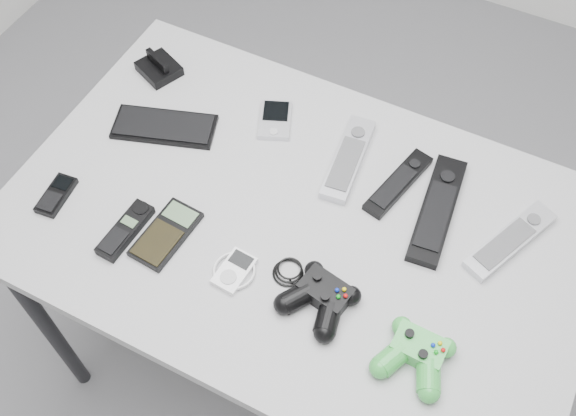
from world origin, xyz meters
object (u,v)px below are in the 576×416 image
at_px(remote_silver_b, 510,240).
at_px(calculator, 166,234).
at_px(mobile_phone, 56,195).
at_px(controller_black, 321,296).
at_px(pda, 275,120).
at_px(pda_keyboard, 164,126).
at_px(remote_black_b, 437,209).
at_px(remote_black_a, 398,183).
at_px(controller_green, 416,353).
at_px(desk, 298,237).
at_px(remote_silver_a, 348,158).
at_px(cordless_handset, 125,230).
at_px(mp3_player, 234,271).

xyz_separation_m(remote_silver_b, calculator, (-0.61, -0.29, -0.00)).
bearing_deg(remote_silver_b, mobile_phone, -136.30).
relative_size(remote_silver_b, controller_black, 1.00).
relative_size(pda, calculator, 0.70).
distance_m(pda_keyboard, mobile_phone, 0.27).
distance_m(remote_black_b, controller_black, 0.31).
bearing_deg(remote_black_b, mobile_phone, -161.84).
xyz_separation_m(remote_black_a, remote_silver_b, (0.25, -0.03, 0.00)).
bearing_deg(remote_black_a, controller_green, -50.59).
height_order(desk, remote_silver_a, remote_silver_a).
bearing_deg(pda, desk, -75.08).
distance_m(remote_silver_a, controller_black, 0.34).
distance_m(calculator, controller_green, 0.53).
height_order(pda_keyboard, pda, pda).
bearing_deg(controller_green, remote_black_a, 117.74).
bearing_deg(cordless_handset, remote_black_a, 41.67).
bearing_deg(pda_keyboard, controller_black, -43.44).
height_order(remote_silver_b, controller_green, controller_green).
relative_size(pda_keyboard, mobile_phone, 2.26).
bearing_deg(cordless_handset, pda_keyboard, 109.59).
bearing_deg(controller_green, controller_black, 174.48).
height_order(desk, remote_black_b, remote_black_b).
height_order(remote_black_a, calculator, remote_black_a).
height_order(pda_keyboard, mp3_player, mp3_player).
distance_m(mp3_player, controller_green, 0.37).
height_order(remote_silver_a, controller_green, controller_green).
xyz_separation_m(remote_silver_a, controller_black, (0.09, -0.32, 0.01)).
xyz_separation_m(desk, mobile_phone, (-0.47, -0.17, 0.08)).
xyz_separation_m(desk, remote_black_a, (0.15, 0.17, 0.08)).
height_order(remote_silver_a, cordless_handset, remote_silver_a).
xyz_separation_m(remote_silver_a, controller_green, (0.28, -0.35, 0.01)).
height_order(remote_black_a, controller_green, controller_green).
height_order(desk, cordless_handset, cordless_handset).
bearing_deg(remote_silver_a, pda_keyboard, -172.82).
bearing_deg(remote_silver_b, calculator, -130.85).
xyz_separation_m(calculator, controller_green, (0.53, -0.02, 0.01)).
relative_size(pda_keyboard, cordless_handset, 1.62).
relative_size(remote_silver_a, remote_silver_b, 1.01).
distance_m(remote_black_b, calculator, 0.54).
bearing_deg(mobile_phone, pda, 44.89).
xyz_separation_m(desk, remote_silver_a, (0.03, 0.18, 0.08)).
bearing_deg(remote_silver_a, controller_black, -81.29).
xyz_separation_m(mobile_phone, mp3_player, (0.41, 0.01, -0.00)).
bearing_deg(cordless_handset, remote_black_b, 34.25).
distance_m(remote_silver_a, mobile_phone, 0.61).
height_order(calculator, controller_green, controller_green).
height_order(remote_black_b, controller_green, controller_green).
relative_size(remote_black_b, calculator, 1.73).
bearing_deg(remote_silver_b, pda, -163.42).
distance_m(mobile_phone, controller_black, 0.59).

